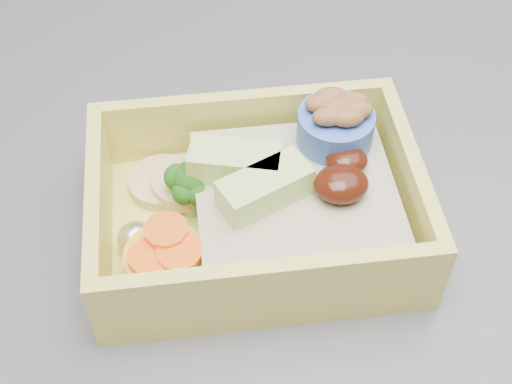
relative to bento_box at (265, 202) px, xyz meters
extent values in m
cube|color=#323237|center=(0.11, -0.11, -0.05)|extent=(1.24, 0.84, 0.04)
cube|color=#DCD75A|center=(-0.01, 0.00, -0.02)|extent=(0.21, 0.15, 0.01)
cube|color=#DCD75A|center=(-0.01, 0.07, 0.01)|extent=(0.21, 0.01, 0.05)
cube|color=#DCD75A|center=(-0.01, -0.07, 0.01)|extent=(0.21, 0.01, 0.05)
cube|color=#DCD75A|center=(0.09, 0.00, 0.01)|extent=(0.01, 0.13, 0.05)
cube|color=#DCD75A|center=(-0.10, 0.00, 0.01)|extent=(0.01, 0.13, 0.05)
cube|color=tan|center=(0.02, 0.00, 0.00)|extent=(0.13, 0.12, 0.03)
ellipsoid|color=#371108|center=(0.05, -0.01, 0.02)|extent=(0.03, 0.03, 0.02)
ellipsoid|color=#371108|center=(0.05, 0.01, 0.02)|extent=(0.03, 0.02, 0.02)
cube|color=#BFEB7B|center=(0.00, -0.01, 0.02)|extent=(0.06, 0.05, 0.02)
cube|color=#BFEB7B|center=(-0.02, 0.01, 0.02)|extent=(0.06, 0.04, 0.02)
cylinder|color=#75A358|center=(-0.05, 0.01, -0.01)|extent=(0.01, 0.01, 0.02)
sphere|color=#226116|center=(-0.05, 0.01, 0.01)|extent=(0.02, 0.02, 0.02)
sphere|color=#226116|center=(-0.04, 0.02, 0.01)|extent=(0.02, 0.02, 0.02)
sphere|color=#226116|center=(-0.05, 0.02, 0.01)|extent=(0.02, 0.02, 0.02)
sphere|color=#226116|center=(-0.04, 0.01, 0.01)|extent=(0.02, 0.02, 0.02)
sphere|color=#226116|center=(-0.05, 0.01, 0.01)|extent=(0.02, 0.02, 0.02)
sphere|color=#226116|center=(-0.05, 0.02, 0.01)|extent=(0.02, 0.02, 0.02)
cylinder|color=gold|center=(-0.07, -0.04, -0.01)|extent=(0.05, 0.05, 0.02)
cylinder|color=#FF6215|center=(-0.07, -0.03, 0.01)|extent=(0.03, 0.03, 0.00)
cylinder|color=#FF6215|center=(-0.07, -0.04, 0.01)|extent=(0.03, 0.03, 0.00)
cylinder|color=#FF6215|center=(-0.06, -0.04, 0.01)|extent=(0.03, 0.03, 0.00)
cylinder|color=#FF6215|center=(-0.06, -0.03, 0.01)|extent=(0.03, 0.03, 0.00)
cylinder|color=tan|center=(-0.07, 0.04, -0.01)|extent=(0.05, 0.05, 0.01)
cylinder|color=tan|center=(-0.05, 0.03, -0.01)|extent=(0.05, 0.05, 0.01)
ellipsoid|color=white|center=(-0.03, 0.05, -0.01)|extent=(0.02, 0.02, 0.02)
ellipsoid|color=white|center=(-0.08, -0.01, -0.01)|extent=(0.02, 0.02, 0.02)
cylinder|color=blue|center=(0.05, 0.03, 0.03)|extent=(0.05, 0.05, 0.02)
ellipsoid|color=brown|center=(0.05, 0.03, 0.04)|extent=(0.02, 0.01, 0.01)
ellipsoid|color=brown|center=(0.06, 0.04, 0.04)|extent=(0.02, 0.01, 0.01)
ellipsoid|color=brown|center=(0.04, 0.04, 0.04)|extent=(0.02, 0.01, 0.01)
ellipsoid|color=brown|center=(0.06, 0.03, 0.04)|extent=(0.02, 0.01, 0.01)
ellipsoid|color=brown|center=(0.04, 0.03, 0.04)|extent=(0.02, 0.01, 0.01)
ellipsoid|color=brown|center=(0.06, 0.03, 0.04)|extent=(0.02, 0.01, 0.01)
ellipsoid|color=brown|center=(0.05, 0.05, 0.04)|extent=(0.02, 0.01, 0.01)
camera|label=1|loc=(-0.05, -0.29, 0.35)|focal=50.00mm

